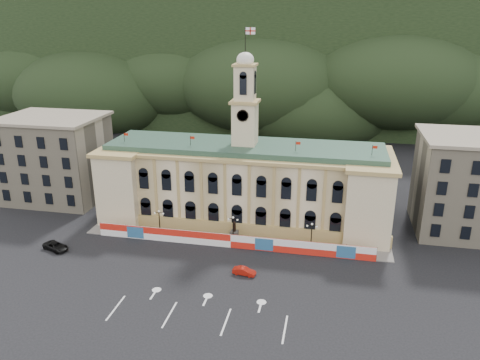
% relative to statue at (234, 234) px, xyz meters
% --- Properties ---
extents(ground, '(260.00, 260.00, 0.00)m').
position_rel_statue_xyz_m(ground, '(0.00, -18.00, -1.19)').
color(ground, black).
rests_on(ground, ground).
extents(lane_markings, '(26.00, 10.00, 0.02)m').
position_rel_statue_xyz_m(lane_markings, '(0.00, -23.00, -1.18)').
color(lane_markings, white).
rests_on(lane_markings, ground).
extents(hill_ridge, '(230.00, 80.00, 64.00)m').
position_rel_statue_xyz_m(hill_ridge, '(0.03, 103.99, 18.30)').
color(hill_ridge, black).
rests_on(hill_ridge, ground).
extents(city_hall, '(56.20, 17.60, 37.10)m').
position_rel_statue_xyz_m(city_hall, '(0.00, 9.63, 6.66)').
color(city_hall, beige).
rests_on(city_hall, ground).
extents(side_building_left, '(21.00, 17.00, 18.60)m').
position_rel_statue_xyz_m(side_building_left, '(-43.00, 12.93, 8.14)').
color(side_building_left, tan).
rests_on(side_building_left, ground).
extents(side_building_right, '(21.00, 17.00, 18.60)m').
position_rel_statue_xyz_m(side_building_right, '(43.00, 12.93, 8.14)').
color(side_building_right, tan).
rests_on(side_building_right, ground).
extents(hoarding_fence, '(50.00, 0.44, 2.50)m').
position_rel_statue_xyz_m(hoarding_fence, '(0.06, -2.93, 0.06)').
color(hoarding_fence, red).
rests_on(hoarding_fence, ground).
extents(pavement, '(56.00, 5.50, 0.16)m').
position_rel_statue_xyz_m(pavement, '(0.00, -0.25, -1.11)').
color(pavement, slate).
rests_on(pavement, ground).
extents(statue, '(1.40, 1.40, 3.72)m').
position_rel_statue_xyz_m(statue, '(0.00, 0.00, 0.00)').
color(statue, '#595651').
rests_on(statue, ground).
extents(lamp_left, '(1.96, 0.44, 5.15)m').
position_rel_statue_xyz_m(lamp_left, '(-14.00, -1.00, 1.89)').
color(lamp_left, black).
rests_on(lamp_left, ground).
extents(lamp_center, '(1.96, 0.44, 5.15)m').
position_rel_statue_xyz_m(lamp_center, '(0.00, -1.00, 1.89)').
color(lamp_center, black).
rests_on(lamp_center, ground).
extents(lamp_right, '(1.96, 0.44, 5.15)m').
position_rel_statue_xyz_m(lamp_right, '(14.00, -1.00, 1.89)').
color(lamp_right, black).
rests_on(lamp_right, ground).
extents(red_sedan, '(2.44, 4.12, 1.22)m').
position_rel_statue_xyz_m(red_sedan, '(4.11, -11.59, -0.57)').
color(red_sedan, '#A2150B').
rests_on(red_sedan, ground).
extents(black_suv, '(5.64, 6.51, 1.38)m').
position_rel_statue_xyz_m(black_suv, '(-30.00, -10.02, -0.50)').
color(black_suv, black).
rests_on(black_suv, ground).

